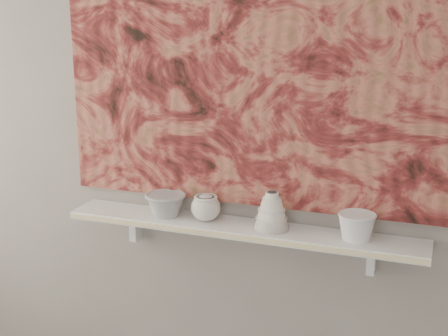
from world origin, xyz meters
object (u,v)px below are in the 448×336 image
at_px(painting, 249,62).
at_px(bowl_grey, 166,204).
at_px(shelf, 241,228).
at_px(bell_vessel, 272,210).
at_px(cup_cream, 206,208).
at_px(bowl_white, 357,226).

xyz_separation_m(painting, bowl_grey, (-0.32, -0.08, -0.56)).
distance_m(painting, bowl_grey, 0.65).
height_order(shelf, bowl_grey, bowl_grey).
bearing_deg(bell_vessel, cup_cream, 180.00).
height_order(cup_cream, bell_vessel, bell_vessel).
bearing_deg(painting, cup_cream, -150.66).
bearing_deg(shelf, cup_cream, 180.00).
xyz_separation_m(cup_cream, bell_vessel, (0.26, 0.00, 0.02)).
distance_m(cup_cream, bell_vessel, 0.27).
xyz_separation_m(bowl_grey, cup_cream, (0.17, 0.00, 0.01)).
relative_size(painting, bowl_grey, 9.26).
relative_size(shelf, painting, 0.93).
distance_m(painting, bell_vessel, 0.56).
bearing_deg(shelf, bell_vessel, 0.00).
xyz_separation_m(painting, bowl_white, (0.44, -0.08, -0.56)).
relative_size(bowl_grey, cup_cream, 1.42).
xyz_separation_m(bowl_grey, bowl_white, (0.75, 0.00, 0.00)).
distance_m(bowl_grey, bowl_white, 0.75).
xyz_separation_m(painting, cup_cream, (-0.14, -0.08, -0.56)).
bearing_deg(painting, bowl_white, -10.44).
height_order(bowl_grey, cup_cream, cup_cream).
bearing_deg(cup_cream, bowl_grey, 180.00).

